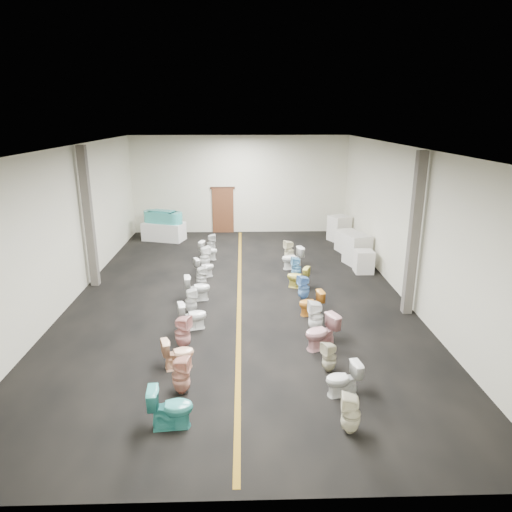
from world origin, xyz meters
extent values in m
plane|color=black|center=(0.00, 0.00, 0.00)|extent=(16.00, 16.00, 0.00)
plane|color=black|center=(0.00, 0.00, 4.50)|extent=(16.00, 16.00, 0.00)
plane|color=beige|center=(0.00, 8.00, 2.25)|extent=(10.00, 0.00, 10.00)
plane|color=beige|center=(0.00, -8.00, 2.25)|extent=(10.00, 0.00, 10.00)
plane|color=beige|center=(-5.00, 0.00, 2.25)|extent=(0.00, 16.00, 16.00)
plane|color=beige|center=(5.00, 0.00, 2.25)|extent=(0.00, 16.00, 16.00)
cube|color=#855D13|center=(0.00, 0.00, 0.00)|extent=(0.12, 15.60, 0.01)
cube|color=#562D19|center=(-0.80, 7.94, 1.05)|extent=(1.00, 0.10, 2.10)
cube|color=#331C11|center=(-0.80, 7.95, 2.12)|extent=(1.15, 0.08, 0.10)
cube|color=#59544C|center=(-4.75, 1.00, 2.25)|extent=(0.25, 0.25, 4.50)
cube|color=#59544C|center=(4.75, -1.50, 2.25)|extent=(0.25, 0.25, 4.50)
cube|color=white|center=(-3.40, 6.58, 0.40)|extent=(1.97, 1.37, 0.80)
cube|color=teal|center=(-3.40, 6.58, 1.05)|extent=(1.36, 1.07, 0.50)
cylinder|color=teal|center=(-3.95, 6.81, 1.05)|extent=(0.66, 0.66, 0.50)
cylinder|color=teal|center=(-2.84, 6.35, 1.05)|extent=(0.66, 0.66, 0.50)
cube|color=teal|center=(-3.40, 6.58, 1.25)|extent=(1.10, 0.81, 0.20)
cube|color=silver|center=(4.40, 1.94, 0.40)|extent=(0.63, 0.63, 0.80)
cube|color=beige|center=(4.40, 2.94, 0.56)|extent=(1.03, 1.03, 1.12)
cube|color=silver|center=(4.40, 4.61, 0.43)|extent=(0.94, 0.94, 0.87)
cube|color=silver|center=(4.40, 6.25, 0.56)|extent=(1.04, 1.04, 1.12)
imported|color=teal|center=(-1.18, -6.31, 0.40)|extent=(0.82, 0.51, 0.80)
imported|color=tan|center=(-1.13, -5.27, 0.40)|extent=(0.42, 0.41, 0.80)
imported|color=#FBC198|center=(-1.32, -4.30, 0.36)|extent=(0.79, 0.59, 0.71)
imported|color=#D5918D|center=(-1.33, -3.40, 0.42)|extent=(0.48, 0.48, 0.83)
imported|color=white|center=(-1.20, -2.37, 0.37)|extent=(0.81, 0.59, 0.74)
imported|color=white|center=(-1.35, -1.38, 0.37)|extent=(0.41, 0.40, 0.73)
imported|color=white|center=(-1.26, -0.42, 0.39)|extent=(0.82, 0.54, 0.78)
imported|color=silver|center=(-1.22, 0.58, 0.36)|extent=(0.42, 0.41, 0.73)
imported|color=white|center=(-1.21, 1.65, 0.35)|extent=(0.78, 0.63, 0.70)
imported|color=white|center=(-1.27, 2.66, 0.40)|extent=(0.49, 0.48, 0.81)
imported|color=white|center=(-1.20, 3.66, 0.36)|extent=(0.78, 0.58, 0.71)
imported|color=silver|center=(-1.16, 4.61, 0.38)|extent=(0.39, 0.39, 0.76)
imported|color=beige|center=(1.98, -6.56, 0.38)|extent=(0.40, 0.40, 0.76)
imported|color=silver|center=(2.09, -5.44, 0.36)|extent=(0.76, 0.51, 0.71)
imported|color=beige|center=(1.98, -4.55, 0.34)|extent=(0.42, 0.41, 0.69)
imported|color=#D09397|center=(1.97, -3.52, 0.42)|extent=(0.94, 0.77, 0.84)
imported|color=white|center=(1.98, -2.62, 0.42)|extent=(0.42, 0.41, 0.84)
imported|color=orange|center=(2.01, -1.61, 0.35)|extent=(0.75, 0.52, 0.70)
imported|color=#699FDE|center=(1.95, -0.48, 0.38)|extent=(0.45, 0.45, 0.77)
imported|color=#D8CA4F|center=(1.89, 0.51, 0.36)|extent=(0.82, 0.65, 0.73)
imported|color=#75BDE9|center=(1.95, 1.46, 0.37)|extent=(0.36, 0.36, 0.74)
imported|color=white|center=(1.92, 2.43, 0.40)|extent=(0.87, 0.63, 0.80)
imported|color=#F6EFC6|center=(1.89, 3.38, 0.40)|extent=(0.47, 0.46, 0.81)
camera|label=1|loc=(0.13, -13.28, 5.36)|focal=32.00mm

